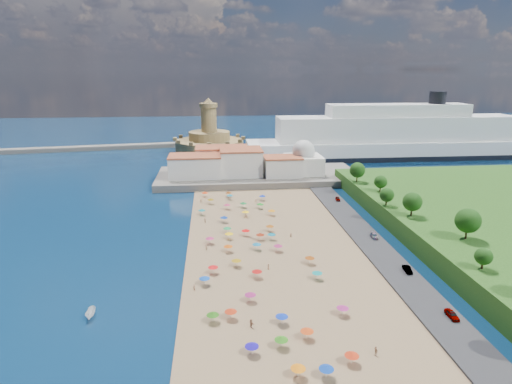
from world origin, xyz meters
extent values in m
plane|color=#071938|center=(0.00, 0.00, 0.00)|extent=(700.00, 700.00, 0.00)
cube|color=#59544C|center=(10.00, 73.00, 1.50)|extent=(90.00, 36.00, 3.00)
cube|color=#59544C|center=(-12.00, 108.00, 1.20)|extent=(18.00, 70.00, 2.40)
cube|color=#59544C|center=(-110.00, 153.00, 1.30)|extent=(199.03, 34.77, 2.60)
cube|color=silver|center=(-18.00, 69.00, 7.50)|extent=(22.00, 14.00, 9.00)
cube|color=silver|center=(2.00, 71.00, 8.50)|extent=(18.00, 16.00, 11.00)
cube|color=silver|center=(20.00, 67.00, 7.00)|extent=(16.00, 12.00, 8.00)
cube|color=silver|center=(-6.00, 83.00, 8.00)|extent=(24.00, 14.00, 10.00)
cube|color=silver|center=(30.00, 71.00, 7.00)|extent=(16.00, 16.00, 8.00)
sphere|color=silver|center=(30.00, 71.00, 13.00)|extent=(10.00, 10.00, 10.00)
cylinder|color=silver|center=(30.00, 71.00, 16.80)|extent=(1.20, 1.20, 1.60)
cylinder|color=#A68A53|center=(-12.00, 138.00, 4.00)|extent=(40.00, 40.00, 8.00)
cylinder|color=#A68A53|center=(-12.00, 138.00, 10.50)|extent=(24.00, 24.00, 5.00)
cylinder|color=#A68A53|center=(-12.00, 138.00, 20.00)|extent=(9.00, 9.00, 14.00)
cylinder|color=#A68A53|center=(-12.00, 138.00, 28.20)|extent=(10.40, 10.40, 2.40)
cone|color=#A68A53|center=(-12.00, 138.00, 30.90)|extent=(6.00, 6.00, 3.00)
cube|color=black|center=(91.41, 114.77, 1.34)|extent=(166.86, 25.79, 2.68)
cube|color=white|center=(91.41, 114.77, 4.97)|extent=(165.85, 25.39, 9.94)
cube|color=white|center=(91.41, 114.77, 16.57)|extent=(132.69, 20.75, 13.26)
cube|color=white|center=(91.41, 114.77, 26.51)|extent=(77.43, 15.97, 6.63)
cylinder|color=black|center=(113.50, 114.63, 33.14)|extent=(8.84, 8.84, 6.63)
cylinder|color=gray|center=(12.03, -54.26, 1.25)|extent=(0.07, 0.07, 2.00)
cone|color=red|center=(12.03, -54.26, 2.15)|extent=(2.50, 2.50, 0.60)
cylinder|color=gray|center=(13.47, -24.09, 1.25)|extent=(0.07, 0.07, 2.00)
cone|color=#0E8685|center=(13.47, -24.09, 2.15)|extent=(2.50, 2.50, 0.60)
cylinder|color=gray|center=(-7.24, 17.32, 1.25)|extent=(0.07, 0.07, 2.00)
cone|color=#0B3196|center=(-7.24, 17.32, 2.15)|extent=(2.50, 2.50, 0.60)
cylinder|color=gray|center=(7.98, 40.27, 1.25)|extent=(0.07, 0.07, 2.00)
cone|color=#0C29A8|center=(7.98, 40.27, 2.15)|extent=(2.50, 2.50, 0.60)
cylinder|color=gray|center=(-0.58, -21.86, 1.25)|extent=(0.07, 0.07, 2.00)
cone|color=#B6100E|center=(-0.58, -21.86, 2.15)|extent=(2.50, 2.50, 0.60)
cylinder|color=gray|center=(6.50, 7.92, 1.25)|extent=(0.07, 0.07, 2.00)
cone|color=#9E4D0E|center=(6.50, 7.92, 2.15)|extent=(2.50, 2.50, 0.60)
cylinder|color=gray|center=(-6.79, -6.19, 1.25)|extent=(0.07, 0.07, 2.00)
cone|color=#D05009|center=(-6.79, -6.19, 2.15)|extent=(2.50, 2.50, 0.60)
cylinder|color=gray|center=(6.11, 1.19, 1.25)|extent=(0.07, 0.07, 2.00)
cone|color=#0F728A|center=(6.11, 1.19, 2.15)|extent=(2.50, 2.50, 0.60)
cylinder|color=gray|center=(9.06, 22.60, 1.25)|extent=(0.07, 0.07, 2.00)
cone|color=orange|center=(9.06, 22.60, 2.15)|extent=(2.50, 2.50, 0.60)
cylinder|color=gray|center=(-11.76, -0.03, 1.25)|extent=(0.07, 0.07, 2.00)
cone|color=#B92765|center=(-11.76, -0.03, 2.15)|extent=(2.50, 2.50, 0.60)
cylinder|color=gray|center=(-11.51, 37.69, 1.25)|extent=(0.07, 0.07, 2.00)
cone|color=#8C6E0C|center=(-11.51, 37.69, 2.15)|extent=(2.50, 2.50, 0.60)
cylinder|color=gray|center=(6.05, -46.68, 1.25)|extent=(0.07, 0.07, 2.00)
cone|color=#D74311|center=(6.05, -46.68, 2.15)|extent=(2.50, 2.50, 0.60)
cylinder|color=gray|center=(-4.58, 46.06, 1.25)|extent=(0.07, 0.07, 2.00)
cone|color=#7E340B|center=(-4.58, 46.06, 2.15)|extent=(2.50, 2.50, 0.60)
cylinder|color=gray|center=(6.71, -7.28, 1.25)|extent=(0.07, 0.07, 2.00)
cone|color=#982059|center=(6.71, -7.28, 2.15)|extent=(2.50, 2.50, 0.60)
cylinder|color=gray|center=(-13.70, 46.86, 1.25)|extent=(0.07, 0.07, 2.00)
cone|color=#F7370A|center=(-13.70, 46.86, 2.15)|extent=(2.50, 2.50, 0.60)
cylinder|color=gray|center=(2.44, -56.49, 1.25)|extent=(0.07, 0.07, 2.00)
cone|color=orange|center=(2.44, -56.49, 2.15)|extent=(2.50, 2.50, 0.60)
cylinder|color=gray|center=(6.93, -57.06, 1.25)|extent=(0.07, 0.07, 2.00)
cone|color=#0C38A1|center=(6.93, -57.06, 2.15)|extent=(2.50, 2.50, 0.60)
cylinder|color=gray|center=(0.95, -48.74, 1.25)|extent=(0.07, 0.07, 2.00)
cone|color=#297615|center=(0.95, -48.74, 2.15)|extent=(2.50, 2.50, 0.60)
cylinder|color=gray|center=(1.05, -5.61, 1.25)|extent=(0.07, 0.07, 2.00)
cone|color=#0F6592|center=(1.05, -5.61, 2.15)|extent=(2.50, 2.50, 0.60)
cylinder|color=gray|center=(-6.53, 7.51, 1.25)|extent=(0.07, 0.07, 2.00)
cone|color=#167F3F|center=(-6.53, 7.51, 2.15)|extent=(2.50, 2.50, 0.60)
cylinder|color=gray|center=(-1.12, 5.01, 1.25)|extent=(0.07, 0.07, 2.00)
cone|color=red|center=(-1.12, 5.01, 2.15)|extent=(2.50, 2.50, 0.60)
cylinder|color=gray|center=(-4.25, 42.32, 1.25)|extent=(0.07, 0.07, 2.00)
cone|color=#0F6F8E|center=(-4.25, 42.32, 2.15)|extent=(2.50, 2.50, 0.60)
cylinder|color=gray|center=(14.90, -39.66, 1.25)|extent=(0.07, 0.07, 2.00)
cone|color=#A12272|center=(14.90, -39.66, 2.15)|extent=(2.50, 2.50, 0.60)
cylinder|color=gray|center=(-4.43, -50.07, 1.25)|extent=(0.07, 0.07, 2.00)
cone|color=#1B0CA3|center=(-4.43, -50.07, 2.15)|extent=(2.50, 2.50, 0.60)
cylinder|color=gray|center=(-3.13, -32.54, 1.25)|extent=(0.07, 0.07, 2.00)
cone|color=#9A2163|center=(-3.13, -32.54, 2.15)|extent=(2.50, 2.50, 0.60)
cylinder|color=gray|center=(-12.92, -24.11, 1.25)|extent=(0.07, 0.07, 2.00)
cone|color=#0D47B4|center=(-12.92, -24.11, 2.15)|extent=(2.50, 2.50, 0.60)
cylinder|color=gray|center=(-7.57, -38.66, 1.25)|extent=(0.07, 0.07, 2.00)
cone|color=red|center=(-7.57, -38.66, 2.15)|extent=(2.50, 2.50, 0.60)
cylinder|color=gray|center=(-14.46, 25.47, 1.25)|extent=(0.07, 0.07, 2.00)
cone|color=#0D7379|center=(-14.46, 25.47, 2.15)|extent=(2.50, 2.50, 0.60)
cylinder|color=gray|center=(-11.12, -39.49, 1.25)|extent=(0.07, 0.07, 2.00)
cone|color=#266812|center=(-11.12, -39.49, 2.15)|extent=(2.50, 2.50, 0.60)
cylinder|color=gray|center=(-6.15, 3.02, 1.25)|extent=(0.07, 0.07, 2.00)
cone|color=yellow|center=(-6.15, 3.02, 2.15)|extent=(2.50, 2.50, 0.60)
cylinder|color=gray|center=(0.16, 31.89, 1.25)|extent=(0.07, 0.07, 2.00)
cone|color=#147330|center=(0.16, 31.89, 2.15)|extent=(2.50, 2.50, 0.60)
cylinder|color=gray|center=(2.80, 1.28, 1.25)|extent=(0.07, 0.07, 2.00)
cone|color=maroon|center=(2.80, 1.28, 2.15)|extent=(2.50, 2.50, 0.60)
cylinder|color=gray|center=(-5.11, -15.34, 1.25)|extent=(0.07, 0.07, 2.00)
cone|color=#9D760E|center=(-5.11, -15.34, 2.15)|extent=(2.50, 2.50, 0.60)
cylinder|color=gray|center=(6.04, 30.24, 1.25)|extent=(0.07, 0.07, 2.00)
cone|color=#157B1C|center=(6.04, 30.24, 2.15)|extent=(2.50, 2.50, 0.60)
cylinder|color=gray|center=(-10.93, -18.53, 1.25)|extent=(0.07, 0.07, 2.00)
cone|color=red|center=(-10.93, -18.53, 2.15)|extent=(2.50, 2.50, 0.60)
cylinder|color=gray|center=(2.23, -41.43, 1.25)|extent=(0.07, 0.07, 2.00)
cone|color=#0E2FB9|center=(2.23, -41.43, 2.15)|extent=(2.50, 2.50, 0.60)
cylinder|color=gray|center=(13.59, -15.73, 1.25)|extent=(0.07, 0.07, 2.00)
cone|color=#92400D|center=(13.59, -15.73, 2.15)|extent=(2.50, 2.50, 0.60)
cylinder|color=gray|center=(0.16, 22.32, 1.25)|extent=(0.07, 0.07, 2.00)
cone|color=yellow|center=(0.16, 22.32, 2.15)|extent=(2.50, 2.50, 0.60)
cylinder|color=gray|center=(-5.76, 30.60, 1.25)|extent=(0.07, 0.07, 2.00)
cone|color=#B3264F|center=(-5.76, 30.60, 2.15)|extent=(2.50, 2.50, 0.60)
imported|color=tan|center=(16.92, -52.48, 1.13)|extent=(0.74, 1.12, 1.77)
imported|color=tan|center=(11.97, 1.97, 1.12)|extent=(0.74, 0.62, 1.73)
imported|color=tan|center=(2.70, -17.71, 1.03)|extent=(0.86, 0.91, 1.56)
imported|color=tan|center=(-12.81, -4.57, 1.06)|extent=(0.85, 0.95, 1.62)
imported|color=tan|center=(0.24, 22.28, 1.03)|extent=(0.90, 0.95, 1.56)
imported|color=tan|center=(-15.05, 39.18, 1.05)|extent=(1.01, 0.76, 1.60)
imported|color=tan|center=(-13.38, 17.22, 1.14)|extent=(1.15, 1.33, 1.78)
imported|color=tan|center=(5.19, 36.85, 1.14)|extent=(1.17, 0.69, 1.79)
imported|color=tan|center=(-15.19, -26.81, 1.10)|extent=(0.72, 0.73, 1.71)
imported|color=tan|center=(-3.78, -41.97, 1.14)|extent=(1.40, 1.64, 1.78)
imported|color=white|center=(-35.58, -34.77, 0.80)|extent=(1.57, 4.17, 1.61)
imported|color=gray|center=(36.00, 35.77, 1.36)|extent=(2.15, 4.08, 1.32)
imported|color=gray|center=(36.00, -43.41, 1.37)|extent=(1.60, 3.94, 1.34)
imported|color=gray|center=(36.00, -23.39, 1.36)|extent=(1.76, 4.13, 1.32)
imported|color=gray|center=(36.00, -1.36, 1.31)|extent=(2.20, 4.39, 1.22)
cylinder|color=#382314|center=(47.74, -33.73, 7.06)|extent=(0.50, 0.50, 2.12)
sphere|color=#14380F|center=(47.74, -33.73, 8.96)|extent=(3.81, 3.81, 3.81)
cylinder|color=#382314|center=(54.04, -17.01, 7.77)|extent=(0.50, 0.50, 3.54)
sphere|color=#14380F|center=(54.04, -17.01, 10.96)|extent=(6.38, 6.38, 6.38)
cylinder|color=#382314|center=(48.12, 1.63, 7.58)|extent=(0.50, 0.50, 3.15)
sphere|color=#14380F|center=(48.12, 1.63, 10.41)|extent=(5.68, 5.68, 5.68)
cylinder|color=#382314|center=(44.71, 12.21, 7.27)|extent=(0.50, 0.50, 2.53)
sphere|color=#14380F|center=(44.71, 12.21, 9.55)|extent=(4.56, 4.56, 4.56)
cylinder|color=#382314|center=(48.93, 28.14, 7.28)|extent=(0.50, 0.50, 2.56)
sphere|color=#14380F|center=(48.93, 28.14, 9.59)|extent=(4.61, 4.61, 4.61)
cylinder|color=#382314|center=(45.22, 42.48, 7.65)|extent=(0.50, 0.50, 3.30)
sphere|color=#14380F|center=(45.22, 42.48, 10.62)|extent=(5.94, 5.94, 5.94)
camera|label=1|loc=(-10.21, -113.55, 48.02)|focal=30.00mm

